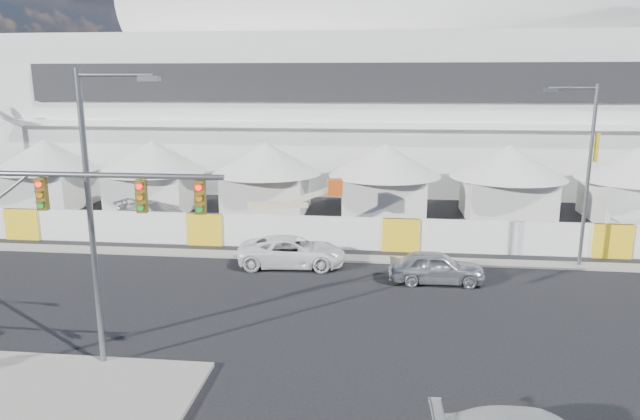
# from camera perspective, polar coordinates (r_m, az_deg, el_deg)

# --- Properties ---
(ground) EXTENTS (160.00, 160.00, 0.00)m
(ground) POSITION_cam_1_polar(r_m,az_deg,el_deg) (21.66, -7.51, -14.75)
(ground) COLOR black
(ground) RESTS_ON ground
(median_island) EXTENTS (10.00, 5.00, 0.15)m
(median_island) POSITION_cam_1_polar(r_m,az_deg,el_deg) (21.41, -26.04, -16.15)
(median_island) COLOR gray
(median_island) RESTS_ON ground
(stadium) EXTENTS (80.00, 24.80, 21.98)m
(stadium) POSITION_cam_1_polar(r_m,az_deg,el_deg) (60.24, 10.22, 12.14)
(stadium) COLOR silver
(stadium) RESTS_ON ground
(tent_row) EXTENTS (53.40, 8.40, 5.40)m
(tent_row) POSITION_cam_1_polar(r_m,az_deg,el_deg) (43.37, 0.50, 3.77)
(tent_row) COLOR silver
(tent_row) RESTS_ON ground
(hoarding_fence) EXTENTS (70.00, 0.25, 2.00)m
(hoarding_fence) POSITION_cam_1_polar(r_m,az_deg,el_deg) (34.33, 8.06, -2.46)
(hoarding_fence) COLOR white
(hoarding_fence) RESTS_ON ground
(sedan_silver) EXTENTS (2.06, 4.81, 1.62)m
(sedan_silver) POSITION_cam_1_polar(r_m,az_deg,el_deg) (29.41, 11.55, -5.61)
(sedan_silver) COLOR silver
(sedan_silver) RESTS_ON ground
(pickup_curb) EXTENTS (3.07, 6.02, 1.63)m
(pickup_curb) POSITION_cam_1_polar(r_m,az_deg,el_deg) (31.37, -2.81, -4.17)
(pickup_curb) COLOR white
(pickup_curb) RESTS_ON ground
(lot_car_c) EXTENTS (3.52, 5.68, 1.54)m
(lot_car_c) POSITION_cam_1_polar(r_m,az_deg,el_deg) (42.54, -16.49, -0.21)
(lot_car_c) COLOR #A2A1A6
(lot_car_c) RESTS_ON ground
(traffic_mast) EXTENTS (9.45, 0.77, 7.94)m
(traffic_mast) POSITION_cam_1_polar(r_m,az_deg,el_deg) (21.31, -28.30, -3.70)
(traffic_mast) COLOR gray
(traffic_mast) RESTS_ON median_island
(streetlight_median) EXTENTS (2.83, 0.28, 10.24)m
(streetlight_median) POSITION_cam_1_polar(r_m,az_deg,el_deg) (20.58, -21.44, 0.84)
(streetlight_median) COLOR slate
(streetlight_median) RESTS_ON median_island
(streetlight_curb) EXTENTS (2.91, 0.65, 9.82)m
(streetlight_curb) POSITION_cam_1_polar(r_m,az_deg,el_deg) (33.15, 24.98, 4.20)
(streetlight_curb) COLOR slate
(streetlight_curb) RESTS_ON ground
(boom_lift) EXTENTS (7.47, 2.29, 3.71)m
(boom_lift) POSITION_cam_1_polar(r_m,az_deg,el_deg) (37.28, -5.04, -1.16)
(boom_lift) COLOR #CD4813
(boom_lift) RESTS_ON ground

